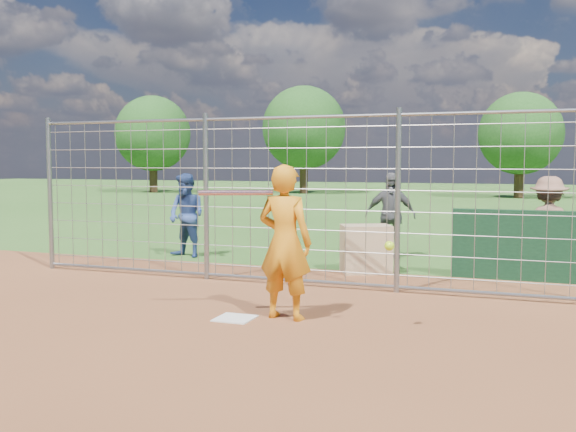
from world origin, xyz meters
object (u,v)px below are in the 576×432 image
at_px(bystander_a, 187,215).
at_px(bystander_b, 390,215).
at_px(batter, 285,242).
at_px(equipment_bin, 366,249).
at_px(bystander_c, 548,226).

height_order(bystander_a, bystander_b, bystander_b).
xyz_separation_m(batter, bystander_a, (-3.51, 3.99, -0.10)).
distance_m(bystander_a, equipment_bin, 3.74).
relative_size(bystander_b, equipment_bin, 2.06).
bearing_deg(bystander_b, bystander_a, -167.93).
distance_m(batter, equipment_bin, 3.48).
xyz_separation_m(bystander_b, bystander_c, (2.80, -0.98, -0.02)).
xyz_separation_m(bystander_a, bystander_c, (6.52, 0.31, -0.01)).
bearing_deg(bystander_c, batter, 50.53).
height_order(bystander_a, bystander_c, bystander_a).
height_order(batter, equipment_bin, batter).
bearing_deg(batter, equipment_bin, -87.36).
relative_size(bystander_b, bystander_c, 1.02).
bearing_deg(batter, bystander_a, -43.17).
bearing_deg(batter, bystander_b, -86.85).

